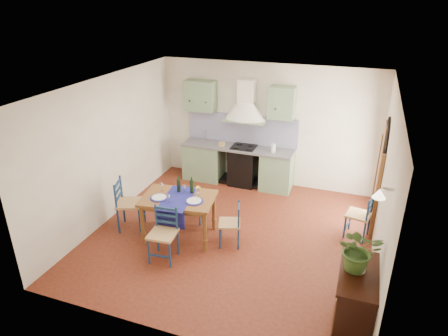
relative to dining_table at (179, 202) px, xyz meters
The scene contains 13 objects.
floor 1.20m from the dining_table, 22.06° to the left, with size 5.00×5.00×0.00m, color #4C1810.
back_wall 2.70m from the dining_table, 81.17° to the left, with size 5.00×0.96×2.80m.
right_wall 3.49m from the dining_table, 10.63° to the left, with size 0.26×5.00×2.80m.
left_wall 1.79m from the dining_table, 167.59° to the left, with size 0.04×5.00×2.80m, color silver.
ceiling 2.28m from the dining_table, 22.06° to the left, with size 5.00×5.00×0.01m, color white.
dining_table is the anchor object (origin of this frame).
chair_near 0.72m from the dining_table, 86.94° to the right, with size 0.47×0.47×0.94m.
chair_far 0.66m from the dining_table, 88.20° to the left, with size 0.43×0.43×0.80m.
chair_left 1.06m from the dining_table, behind, with size 0.60×0.60×1.01m.
chair_right 1.02m from the dining_table, ahead, with size 0.47×0.47×0.81m.
chair_spare 3.32m from the dining_table, 19.72° to the left, with size 0.48×0.48×0.87m.
sideboard 3.38m from the dining_table, 21.43° to the right, with size 0.50×1.05×0.94m.
potted_plant 3.35m from the dining_table, 20.92° to the right, with size 0.53×0.46×0.59m, color #365822.
Camera 1 is at (2.03, -6.01, 4.19)m, focal length 32.00 mm.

